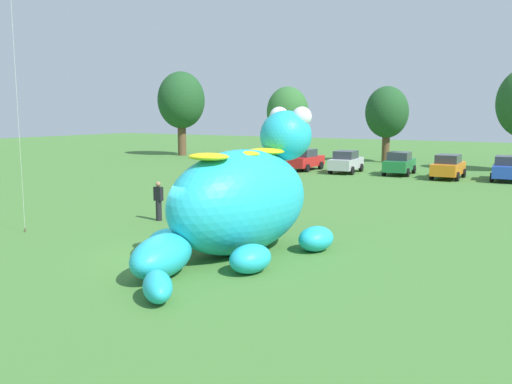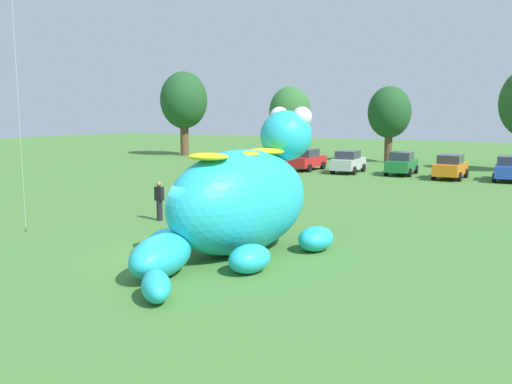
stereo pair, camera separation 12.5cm
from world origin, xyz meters
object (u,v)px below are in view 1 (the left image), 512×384
at_px(car_blue, 507,168).
at_px(giant_inflatable_creature, 241,200).
at_px(car_orange, 448,167).
at_px(spectator_near_inflatable, 254,161).
at_px(spectator_mid_field, 159,201).
at_px(car_silver, 346,162).
at_px(car_green, 399,163).
at_px(car_red, 305,160).

bearing_deg(car_blue, giant_inflatable_creature, -101.19).
bearing_deg(car_orange, spectator_near_inflatable, -166.89).
xyz_separation_m(spectator_near_inflatable, spectator_mid_field, (6.69, -19.03, 0.00)).
bearing_deg(car_silver, car_orange, 0.39).
height_order(car_orange, spectator_near_inflatable, car_orange).
relative_size(car_silver, car_green, 1.00).
bearing_deg(spectator_mid_field, car_blue, 64.30).
bearing_deg(spectator_near_inflatable, car_green, 21.30).
relative_size(car_red, car_green, 0.97).
bearing_deg(spectator_near_inflatable, car_orange, 13.11).
height_order(car_orange, car_blue, same).
xyz_separation_m(giant_inflatable_creature, car_orange, (1.40, 25.07, -0.92)).
distance_m(car_red, spectator_near_inflatable, 4.31).
distance_m(car_red, spectator_mid_field, 22.66).
xyz_separation_m(car_green, spectator_mid_field, (-3.68, -23.07, -0.01)).
height_order(giant_inflatable_creature, car_green, giant_inflatable_creature).
distance_m(car_green, car_blue, 7.45).
distance_m(giant_inflatable_creature, car_silver, 25.82).
bearing_deg(car_green, car_orange, -11.52).
distance_m(car_green, spectator_mid_field, 23.37).
relative_size(giant_inflatable_creature, car_blue, 2.29).
bearing_deg(car_blue, car_green, -179.69).
bearing_deg(car_orange, car_silver, -179.61).
relative_size(car_red, car_blue, 0.97).
xyz_separation_m(car_silver, car_orange, (7.69, 0.05, 0.00)).
xyz_separation_m(car_red, car_orange, (11.31, -0.01, 0.00)).
bearing_deg(spectator_mid_field, car_silver, 90.73).
bearing_deg(spectator_near_inflatable, car_red, 49.75).
xyz_separation_m(car_red, car_green, (7.58, 0.75, 0.00)).
height_order(car_red, car_orange, same).
bearing_deg(car_orange, car_blue, 12.14).
relative_size(car_silver, car_orange, 1.02).
distance_m(car_silver, spectator_mid_field, 22.26).
xyz_separation_m(car_red, car_blue, (15.03, 0.79, 0.00)).
height_order(car_blue, spectator_mid_field, car_blue).
bearing_deg(spectator_near_inflatable, spectator_mid_field, -70.64).
xyz_separation_m(car_blue, spectator_mid_field, (-11.12, -23.11, -0.01)).
bearing_deg(car_silver, car_green, 11.59).
relative_size(car_silver, car_blue, 1.00).
bearing_deg(giant_inflatable_creature, car_red, 111.55).
distance_m(giant_inflatable_creature, car_red, 26.98).
bearing_deg(car_green, giant_inflatable_creature, -84.86).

